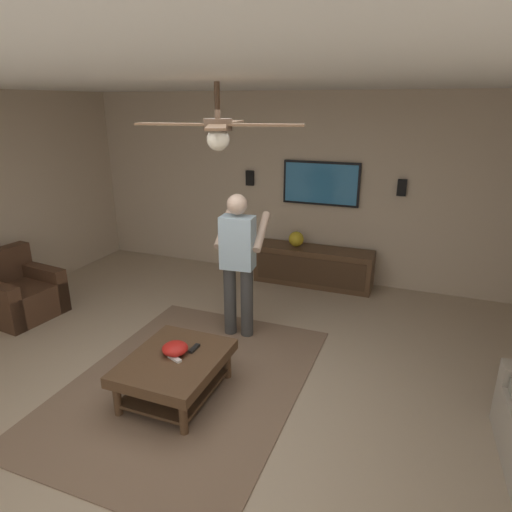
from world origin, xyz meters
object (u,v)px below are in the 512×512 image
(bowl, at_px, (175,348))
(wall_speaker_right, at_px, (250,178))
(remote_white, at_px, (175,358))
(coffee_table, at_px, (175,367))
(media_console, at_px, (313,266))
(person_standing, at_px, (238,258))
(armchair, at_px, (18,295))
(vase_round, at_px, (296,239))
(tv, at_px, (321,183))
(wall_speaker_left, at_px, (402,188))
(ceiling_fan, at_px, (219,129))
(remote_black, at_px, (194,348))

(bowl, height_order, wall_speaker_right, wall_speaker_right)
(remote_white, xyz_separation_m, wall_speaker_right, (3.34, 0.63, 1.05))
(coffee_table, distance_m, media_console, 3.09)
(person_standing, bearing_deg, bowl, 170.02)
(coffee_table, relative_size, remote_white, 6.67)
(armchair, xyz_separation_m, vase_round, (2.34, -2.90, 0.38))
(bowl, bearing_deg, media_console, -9.71)
(coffee_table, xyz_separation_m, tv, (3.29, -0.49, 1.15))
(armchair, relative_size, media_console, 0.53)
(remote_white, xyz_separation_m, wall_speaker_left, (3.34, -1.57, 1.05))
(coffee_table, distance_m, remote_white, 0.12)
(remote_white, height_order, vase_round, vase_round)
(ceiling_fan, bearing_deg, tv, 0.53)
(media_console, relative_size, tv, 1.55)
(bowl, relative_size, wall_speaker_right, 1.07)
(person_standing, bearing_deg, wall_speaker_right, 13.06)
(bowl, height_order, vase_round, vase_round)
(armchair, xyz_separation_m, bowl, (-0.66, -2.66, 0.17))
(remote_white, relative_size, ceiling_fan, 0.12)
(person_standing, distance_m, bowl, 1.32)
(vase_round, xyz_separation_m, wall_speaker_left, (0.25, -1.37, 0.80))
(bowl, xyz_separation_m, remote_black, (0.12, -0.12, -0.04))
(armchair, xyz_separation_m, wall_speaker_left, (2.59, -4.27, 1.18))
(armchair, xyz_separation_m, tv, (2.57, -3.17, 1.17))
(wall_speaker_right, bearing_deg, vase_round, -106.99)
(coffee_table, bearing_deg, bowl, 22.09)
(armchair, height_order, wall_speaker_left, wall_speaker_left)
(remote_white, xyz_separation_m, remote_black, (0.21, -0.08, 0.00))
(tv, height_order, remote_black, tv)
(bowl, relative_size, ceiling_fan, 0.20)
(bowl, relative_size, wall_speaker_left, 1.07)
(person_standing, xyz_separation_m, remote_white, (-1.31, 0.05, -0.52))
(media_console, relative_size, person_standing, 1.04)
(wall_speaker_right, bearing_deg, media_console, -103.06)
(vase_round, relative_size, wall_speaker_right, 1.00)
(armchair, xyz_separation_m, coffee_table, (-0.71, -2.68, 0.02))
(media_console, distance_m, remote_black, 2.90)
(wall_speaker_left, bearing_deg, vase_round, 100.38)
(media_console, bearing_deg, bowl, -9.71)
(wall_speaker_left, height_order, ceiling_fan, ceiling_fan)
(armchair, height_order, remote_black, armchair)
(wall_speaker_right, distance_m, ceiling_fan, 3.65)
(armchair, bearing_deg, wall_speaker_right, 57.55)
(tv, relative_size, ceiling_fan, 0.91)
(bowl, xyz_separation_m, wall_speaker_right, (3.25, 0.58, 1.01))
(tv, distance_m, wall_speaker_right, 1.09)
(wall_speaker_left, bearing_deg, bowl, 153.57)
(tv, height_order, bowl, tv)
(coffee_table, relative_size, wall_speaker_right, 4.55)
(armchair, distance_m, tv, 4.25)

